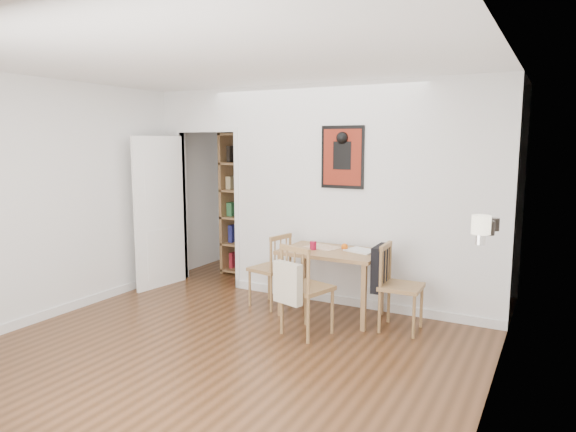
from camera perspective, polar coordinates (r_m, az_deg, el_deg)
The scene contains 15 objects.
ground at distance 5.30m, azimuth -3.98°, elevation -13.07°, with size 5.20×5.20×0.00m, color brown.
room_shell at distance 6.11m, azimuth 3.43°, elevation 2.33°, with size 5.20×5.20×5.20m.
dining_table at distance 5.70m, azimuth 4.86°, elevation -4.69°, with size 1.09×0.69×0.74m.
chair_left at distance 6.06m, azimuth -2.02°, elevation -5.97°, with size 0.52×0.52×0.87m.
chair_right at distance 5.41m, azimuth 12.28°, elevation -7.61°, with size 0.52×0.46×0.90m.
chair_front at distance 5.18m, azimuth 2.02°, elevation -8.06°, with size 0.58×0.62×0.93m.
bookshelf at distance 7.39m, azimuth -4.18°, elevation 1.23°, with size 0.87×0.35×2.07m.
fireplace at distance 4.64m, azimuth 21.25°, elevation -8.75°, with size 0.45×1.25×1.16m.
red_glass at distance 5.69m, azimuth 2.81°, elevation -3.28°, with size 0.07×0.07×0.10m, color maroon.
orange_fruit at distance 5.69m, azimuth 6.31°, elevation -3.43°, with size 0.07×0.07×0.07m, color #E05C0B.
placemat at distance 5.83m, azimuth 3.91°, elevation -3.47°, with size 0.37×0.28×0.00m, color beige.
notebook at distance 5.66m, azimuth 8.18°, elevation -3.83°, with size 0.33×0.24×0.02m, color silver.
mantel_lamp at distance 4.11m, azimuth 20.65°, elevation -1.11°, with size 0.14×0.14×0.22m.
ceramic_jar_a at distance 4.57m, azimuth 21.40°, elevation -1.24°, with size 0.10×0.10×0.12m, color black.
ceramic_jar_b at distance 4.81m, azimuth 21.95°, elevation -0.88°, with size 0.09×0.09×0.11m, color black.
Camera 1 is at (2.65, -4.17, 1.93)m, focal length 32.00 mm.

